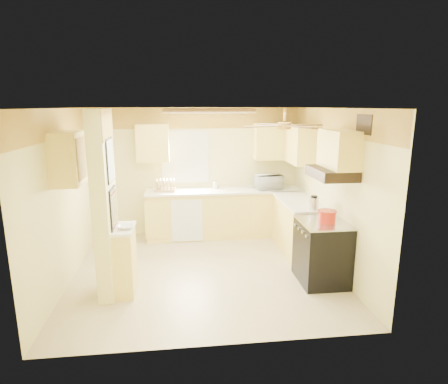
{
  "coord_description": "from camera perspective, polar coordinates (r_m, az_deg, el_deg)",
  "views": [
    {
      "loc": [
        -0.35,
        -5.45,
        2.53
      ],
      "look_at": [
        0.34,
        0.35,
        1.18
      ],
      "focal_mm": 30.0,
      "sensor_mm": 36.0,
      "label": 1
    }
  ],
  "objects": [
    {
      "name": "utensil_crock",
      "position": [
        7.36,
        -1.28,
        1.02
      ],
      "size": [
        0.09,
        0.09,
        0.19
      ],
      "color": "white",
      "rests_on": "countertop_back"
    },
    {
      "name": "window",
      "position": [
        7.41,
        -5.97,
        5.32
      ],
      "size": [
        0.92,
        0.02,
        1.02
      ],
      "color": "white",
      "rests_on": "wall_back"
    },
    {
      "name": "wall_back",
      "position": [
        7.47,
        -4.0,
        3.1
      ],
      "size": [
        4.0,
        0.0,
        4.0
      ],
      "primitive_type": "plane",
      "rotation": [
        1.57,
        0.0,
        0.0
      ],
      "color": "#EDE191",
      "rests_on": "floor"
    },
    {
      "name": "countertop_right",
      "position": [
        6.59,
        11.48,
        -1.42
      ],
      "size": [
        0.64,
        1.44,
        0.04
      ],
      "primitive_type": "cube",
      "color": "silver",
      "rests_on": "lower_cabinets_right"
    },
    {
      "name": "dish_rack",
      "position": [
        7.25,
        -8.92,
        0.81
      ],
      "size": [
        0.42,
        0.33,
        0.22
      ],
      "color": "tan",
      "rests_on": "countertop_back"
    },
    {
      "name": "lower_cabinets_right",
      "position": [
        6.72,
        11.38,
        -5.31
      ],
      "size": [
        0.6,
        1.4,
        0.9
      ],
      "primitive_type": "cube",
      "color": "#FFEA6B",
      "rests_on": "floor"
    },
    {
      "name": "poster_nashville",
      "position": [
        5.16,
        -16.48,
        -2.5
      ],
      "size": [
        0.02,
        0.42,
        0.57
      ],
      "color": "black",
      "rests_on": "partition_column"
    },
    {
      "name": "poster_menu",
      "position": [
        5.03,
        -16.96,
        4.65
      ],
      "size": [
        0.02,
        0.42,
        0.57
      ],
      "color": "black",
      "rests_on": "partition_column"
    },
    {
      "name": "lower_cabinets_back",
      "position": [
        7.4,
        0.09,
        -3.33
      ],
      "size": [
        3.0,
        0.6,
        0.9
      ],
      "primitive_type": "cube",
      "color": "#FFEA6B",
      "rests_on": "floor"
    },
    {
      "name": "ceiling_light_panel",
      "position": [
        5.97,
        -2.52,
        12.26
      ],
      "size": [
        1.35,
        0.95,
        0.06
      ],
      "color": "brown",
      "rests_on": "ceiling"
    },
    {
      "name": "dishwasher_panel",
      "position": [
        7.06,
        -5.68,
        -4.37
      ],
      "size": [
        0.58,
        0.02,
        0.8
      ],
      "primitive_type": "cube",
      "color": "white",
      "rests_on": "lower_cabinets_back"
    },
    {
      "name": "vent_grate",
      "position": [
        5.12,
        20.59,
        9.6
      ],
      "size": [
        0.02,
        0.4,
        0.25
      ],
      "primitive_type": "cube",
      "color": "black",
      "rests_on": "wall_right"
    },
    {
      "name": "wall_left",
      "position": [
        5.84,
        -23.01,
        -0.72
      ],
      "size": [
        0.0,
        3.8,
        3.8
      ],
      "primitive_type": "plane",
      "rotation": [
        1.57,
        0.0,
        1.57
      ],
      "color": "#EDE191",
      "rests_on": "floor"
    },
    {
      "name": "ceiling_fan",
      "position": [
        4.95,
        9.19,
        9.99
      ],
      "size": [
        1.15,
        1.15,
        0.26
      ],
      "color": "gold",
      "rests_on": "ceiling"
    },
    {
      "name": "partition_ledge",
      "position": [
        5.38,
        -14.81,
        -10.2
      ],
      "size": [
        0.25,
        0.55,
        0.9
      ],
      "primitive_type": "cube",
      "color": "#FFEA6B",
      "rests_on": "floor"
    },
    {
      "name": "upper_cab_back_left",
      "position": [
        7.23,
        -10.8,
        7.37
      ],
      "size": [
        0.6,
        0.35,
        0.7
      ],
      "primitive_type": "cube",
      "color": "#FFEA6B",
      "rests_on": "wall_back"
    },
    {
      "name": "range_hood",
      "position": [
        5.41,
        16.08,
        2.78
      ],
      "size": [
        0.5,
        0.76,
        0.14
      ],
      "primitive_type": "cube",
      "color": "black",
      "rests_on": "upper_cab_over_stove"
    },
    {
      "name": "ledge_top",
      "position": [
        5.22,
        -15.11,
        -5.44
      ],
      "size": [
        0.28,
        0.58,
        0.04
      ],
      "primitive_type": "cube",
      "color": "silver",
      "rests_on": "partition_ledge"
    },
    {
      "name": "partition_column",
      "position": [
        5.17,
        -17.74,
        -1.99
      ],
      "size": [
        0.2,
        0.7,
        2.5
      ],
      "primitive_type": "cube",
      "color": "#EDE191",
      "rests_on": "floor"
    },
    {
      "name": "upper_cab_back_right",
      "position": [
        7.45,
        8.09,
        7.63
      ],
      "size": [
        0.9,
        0.35,
        0.7
      ],
      "primitive_type": "cube",
      "color": "#FFEA6B",
      "rests_on": "wall_back"
    },
    {
      "name": "upper_cab_over_stove",
      "position": [
        5.39,
        17.14,
        6.24
      ],
      "size": [
        0.35,
        0.76,
        0.52
      ],
      "primitive_type": "cube",
      "color": "#FFEA6B",
      "rests_on": "wall_right"
    },
    {
      "name": "stove",
      "position": [
        5.69,
        14.68,
        -8.78
      ],
      "size": [
        0.68,
        0.77,
        0.92
      ],
      "color": "black",
      "rests_on": "floor"
    },
    {
      "name": "upper_cab_right",
      "position": [
        7.08,
        11.24,
        7.23
      ],
      "size": [
        0.35,
        1.0,
        0.7
      ],
      "primitive_type": "cube",
      "color": "#FFEA6B",
      "rests_on": "wall_right"
    },
    {
      "name": "floor",
      "position": [
        6.02,
        -2.89,
        -11.87
      ],
      "size": [
        4.0,
        4.0,
        0.0
      ],
      "primitive_type": "plane",
      "color": "beige",
      "rests_on": "ground"
    },
    {
      "name": "dutch_oven",
      "position": [
        5.51,
        15.42,
        -3.58
      ],
      "size": [
        0.26,
        0.26,
        0.17
      ],
      "color": "#B22212",
      "rests_on": "stove"
    },
    {
      "name": "wall_front",
      "position": [
        3.79,
        -1.13,
        -6.75
      ],
      "size": [
        4.0,
        0.0,
        4.0
      ],
      "primitive_type": "plane",
      "rotation": [
        -1.57,
        0.0,
        0.0
      ],
      "color": "#EDE191",
      "rests_on": "floor"
    },
    {
      "name": "microwave",
      "position": [
        7.36,
        6.86,
        1.54
      ],
      "size": [
        0.54,
        0.4,
        0.28
      ],
      "primitive_type": "imported",
      "rotation": [
        0.0,
        0.0,
        3.27
      ],
      "color": "white",
      "rests_on": "countertop_back"
    },
    {
      "name": "countertop_back",
      "position": [
        7.27,
        0.1,
        0.21
      ],
      "size": [
        3.04,
        0.64,
        0.04
      ],
      "primitive_type": "cube",
      "color": "silver",
      "rests_on": "lower_cabinets_back"
    },
    {
      "name": "bowl",
      "position": [
        5.14,
        -14.71,
        -5.17
      ],
      "size": [
        0.22,
        0.22,
        0.05
      ],
      "primitive_type": "imported",
      "rotation": [
        0.0,
        0.0,
        0.07
      ],
      "color": "white",
      "rests_on": "ledge_top"
    },
    {
      "name": "wallpaper_border",
      "position": [
        7.34,
        -4.12,
        11.17
      ],
      "size": [
        4.0,
        0.02,
        0.4
      ],
      "primitive_type": "cube",
      "color": "#FCCC4A",
      "rests_on": "wall_back"
    },
    {
      "name": "upper_cab_left_wall",
      "position": [
        5.45,
        -22.51,
        4.83
      ],
      "size": [
        0.35,
        0.75,
        0.7
      ],
      "primitive_type": "cube",
      "color": "#FFEA6B",
      "rests_on": "wall_left"
    },
    {
      "name": "wall_right",
      "position": [
        6.07,
        16.15,
        0.3
      ],
      "size": [
        0.0,
        3.8,
        3.8
      ],
      "primitive_type": "plane",
      "rotation": [
        1.57,
        0.0,
        -1.57
      ],
      "color": "#EDE191",
      "rests_on": "floor"
    },
    {
      "name": "kettle",
      "position": [
        6.02,
        13.53,
        -1.66
      ],
      "size": [
        0.15,
        0.15,
        0.23
      ],
      "color": "silver",
      "rests_on": "countertop_right"
    },
    {
      "name": "ceiling",
      "position": [
        5.46,
        -3.19,
        12.65
      ],
      "size": [
        4.0,
        4.0,
        0.0
      ],
      "primitive_type": "plane",
      "rotation": [
        3.14,
        0.0,
        0.0
      ],
      "color": "white",
      "rests_on": "wall_back"
    }
  ]
}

